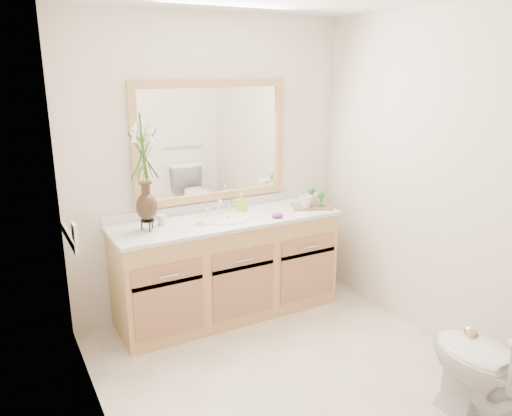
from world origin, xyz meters
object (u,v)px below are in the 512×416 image
flower_vase (144,162)px  soap_bottle (241,203)px  tray (312,206)px  tumbler (162,220)px  toilet (491,369)px

flower_vase → soap_bottle: (0.82, 0.10, -0.44)m
flower_vase → tray: flower_vase is taller
tumbler → tray: 1.29m
tray → soap_bottle: bearing=-172.2°
tray → toilet: bearing=-67.5°
flower_vase → soap_bottle: flower_vase is taller
toilet → tumbler: size_ratio=9.42×
toilet → tumbler: bearing=-59.0°
flower_vase → tumbler: size_ratio=9.45×
soap_bottle → tray: bearing=-28.8°
toilet → tray: (0.07, 1.87, 0.47)m
tumbler → soap_bottle: bearing=2.8°
tumbler → tray: (1.28, -0.14, -0.03)m
tumbler → toilet: bearing=-59.0°
flower_vase → toilet: bearing=-55.5°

